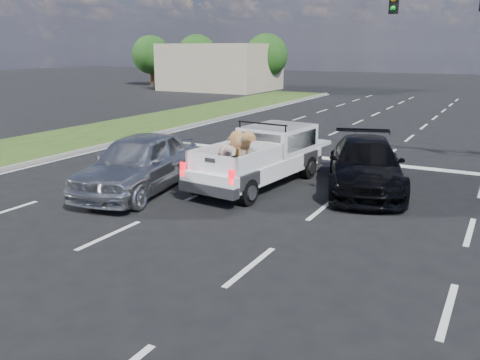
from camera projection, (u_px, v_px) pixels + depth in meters
The scene contains 11 objects.
ground at pixel (175, 250), 10.40m from camera, with size 160.00×160.00×0.00m, color black.
road_markings at pixel (296, 179), 16.00m from camera, with size 17.75×60.00×0.01m.
grass_median_left at pixel (29, 148), 20.77m from camera, with size 5.00×60.00×0.10m, color #1F4114.
curb_left at pixel (73, 153), 19.65m from camera, with size 0.15×60.00×0.14m, color gray.
building_left at pixel (220, 67), 49.70m from camera, with size 10.00×8.00×4.40m, color tan.
tree_far_a at pixel (151, 55), 55.71m from camera, with size 4.20×4.20×5.40m.
tree_far_b at pixel (197, 55), 52.96m from camera, with size 4.20×4.20×5.40m.
tree_far_c at pixel (266, 56), 49.29m from camera, with size 4.20×4.20×5.40m.
pickup_truck at pixel (261, 156), 15.15m from camera, with size 2.33×5.17×1.88m.
silver_sedan at pixel (138, 163), 14.43m from camera, with size 1.98×4.92×1.68m, color #B5B7BC.
black_coupe at pixel (365, 165), 14.67m from camera, with size 2.06×5.06×1.47m, color black.
Camera 1 is at (5.78, -7.91, 4.01)m, focal length 38.00 mm.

